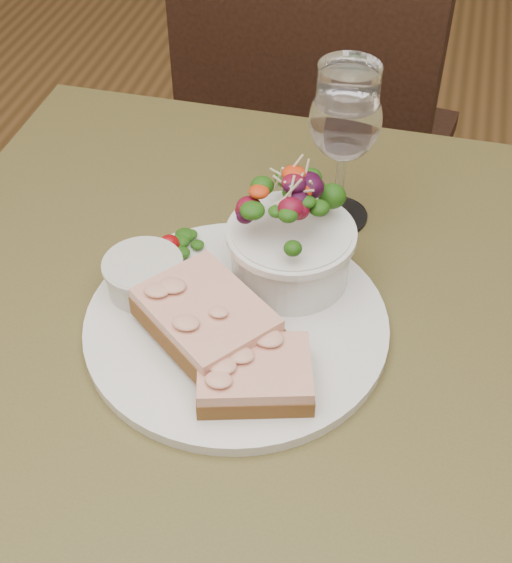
% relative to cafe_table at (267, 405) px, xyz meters
% --- Properties ---
extents(cafe_table, '(0.80, 0.80, 0.75)m').
position_rel_cafe_table_xyz_m(cafe_table, '(0.00, 0.00, 0.00)').
color(cafe_table, '#49411F').
rests_on(cafe_table, ground).
extents(chair_far, '(0.47, 0.47, 0.90)m').
position_rel_cafe_table_xyz_m(chair_far, '(-0.06, 0.74, -0.36)').
color(chair_far, black).
rests_on(chair_far, ground).
extents(dinner_plate, '(0.30, 0.30, 0.01)m').
position_rel_cafe_table_xyz_m(dinner_plate, '(-0.03, 0.01, 0.11)').
color(dinner_plate, white).
rests_on(dinner_plate, cafe_table).
extents(sandwich_front, '(0.12, 0.10, 0.03)m').
position_rel_cafe_table_xyz_m(sandwich_front, '(0.00, -0.07, 0.13)').
color(sandwich_front, '#482F13').
rests_on(sandwich_front, dinner_plate).
extents(sandwich_back, '(0.15, 0.15, 0.03)m').
position_rel_cafe_table_xyz_m(sandwich_back, '(-0.06, -0.02, 0.14)').
color(sandwich_back, '#482F13').
rests_on(sandwich_back, dinner_plate).
extents(ramekin, '(0.07, 0.07, 0.04)m').
position_rel_cafe_table_xyz_m(ramekin, '(-0.13, 0.03, 0.13)').
color(ramekin, beige).
rests_on(ramekin, dinner_plate).
extents(salad_bowl, '(0.12, 0.12, 0.13)m').
position_rel_cafe_table_xyz_m(salad_bowl, '(0.00, 0.08, 0.17)').
color(salad_bowl, white).
rests_on(salad_bowl, dinner_plate).
extents(garnish, '(0.05, 0.04, 0.02)m').
position_rel_cafe_table_xyz_m(garnish, '(-0.12, 0.09, 0.12)').
color(garnish, '#10390A').
rests_on(garnish, dinner_plate).
extents(wine_glass, '(0.08, 0.08, 0.18)m').
position_rel_cafe_table_xyz_m(wine_glass, '(0.03, 0.20, 0.22)').
color(wine_glass, white).
rests_on(wine_glass, cafe_table).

